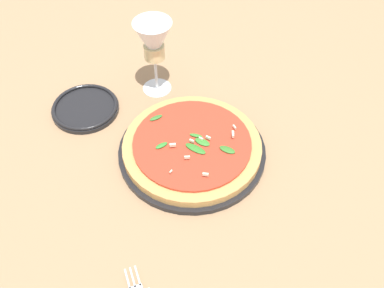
{
  "coord_description": "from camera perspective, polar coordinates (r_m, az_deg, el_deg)",
  "views": [
    {
      "loc": [
        -0.61,
        0.12,
        0.74
      ],
      "look_at": [
        -0.01,
        -0.03,
        0.03
      ],
      "focal_mm": 42.0,
      "sensor_mm": 36.0,
      "label": 1
    }
  ],
  "objects": [
    {
      "name": "ground_plane",
      "position": [
        0.97,
        -2.08,
        -0.92
      ],
      "size": [
        6.0,
        6.0,
        0.0
      ],
      "primitive_type": "plane",
      "color": "#9E7A56"
    },
    {
      "name": "pizza_arugula_main",
      "position": [
        0.95,
        0.0,
        -0.52
      ],
      "size": [
        0.31,
        0.31,
        0.05
      ],
      "color": "black",
      "rests_on": "ground_plane"
    },
    {
      "name": "wine_glass",
      "position": [
        1.03,
        -4.72,
        12.6
      ],
      "size": [
        0.09,
        0.09,
        0.19
      ],
      "color": "white",
      "rests_on": "ground_plane"
    },
    {
      "name": "side_plate_white",
      "position": [
        1.07,
        -13.4,
        4.5
      ],
      "size": [
        0.16,
        0.16,
        0.02
      ],
      "color": "black",
      "rests_on": "ground_plane"
    }
  ]
}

